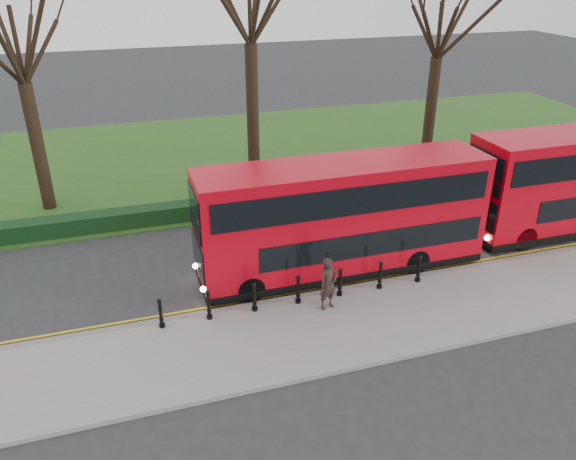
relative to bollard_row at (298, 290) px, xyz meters
name	(u,v)px	position (x,y,z in m)	size (l,w,h in m)	color
ground	(271,289)	(-0.58, 1.35, -0.65)	(120.00, 120.00, 0.00)	#28282B
pavement	(297,335)	(-0.58, -1.65, -0.58)	(60.00, 4.00, 0.15)	gray
kerb	(279,302)	(-0.58, 0.35, -0.58)	(60.00, 0.25, 0.16)	slate
grass_verge	(200,158)	(-0.58, 16.35, -0.62)	(60.00, 18.00, 0.06)	#2C521B
hedge	(230,206)	(-0.58, 8.15, -0.25)	(60.00, 0.90, 0.80)	black
yellow_line_outer	(276,299)	(-0.58, 0.65, -0.64)	(60.00, 0.10, 0.01)	yellow
yellow_line_inner	(275,296)	(-0.58, 0.85, -0.64)	(60.00, 0.10, 0.01)	yellow
tree_left	(15,37)	(-8.58, 11.35, 7.10)	(6.83, 6.83, 10.67)	black
tree_right	(441,19)	(11.42, 11.35, 7.20)	(6.92, 6.92, 10.81)	black
bollard_row	(298,290)	(0.00, 0.00, 0.00)	(9.30, 0.15, 1.00)	black
bus_lead	(343,218)	(2.33, 1.87, 1.50)	(10.73, 2.46, 4.27)	#B70513
pedestrian	(328,284)	(0.85, -0.57, 0.43)	(0.68, 0.45, 1.86)	#2D211C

